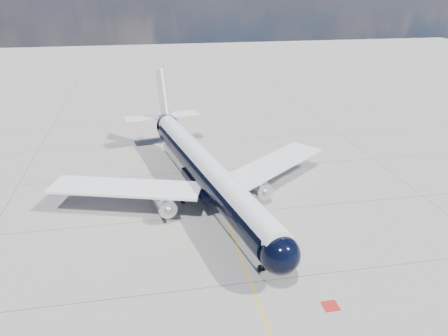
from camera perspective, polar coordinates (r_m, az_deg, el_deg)
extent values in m
plane|color=gray|center=(77.77, -2.68, 1.05)|extent=(320.00, 320.00, 0.00)
cube|color=#F0A50C|center=(73.20, -2.12, -0.40)|extent=(0.16, 160.00, 0.01)
cube|color=maroon|center=(45.96, 13.74, -17.11)|extent=(1.60, 1.60, 0.01)
cylinder|color=black|center=(61.26, -2.21, -0.68)|extent=(11.78, 40.65, 4.06)
sphere|color=black|center=(44.13, 7.35, -11.15)|extent=(4.77, 4.77, 4.06)
cone|color=black|center=(83.73, -8.04, 6.19)|extent=(5.42, 8.12, 4.06)
cylinder|color=silver|center=(60.86, -2.22, 0.19)|extent=(11.31, 42.57, 3.17)
cube|color=black|center=(43.65, 7.53, -10.65)|extent=(2.76, 1.75, 0.59)
cube|color=silver|center=(60.69, -12.75, -2.51)|extent=(21.19, 11.09, 0.34)
cube|color=silver|center=(67.19, 6.39, 0.51)|extent=(19.30, 17.08, 0.34)
cube|color=black|center=(61.88, -2.19, -1.95)|extent=(6.46, 11.35, 1.07)
cylinder|color=#B6B6BE|center=(58.61, -7.89, -4.43)|extent=(3.29, 5.29, 2.39)
cylinder|color=#B6B6BE|center=(62.84, 4.46, -2.29)|extent=(3.29, 5.29, 2.39)
sphere|color=gray|center=(56.68, -7.33, -5.42)|extent=(1.38, 1.38, 1.18)
sphere|color=gray|center=(61.05, 5.38, -3.13)|extent=(1.38, 1.38, 1.18)
cube|color=silver|center=(58.43, -7.99, -3.65)|extent=(0.89, 3.40, 1.18)
cube|color=silver|center=(62.68, 4.40, -1.55)|extent=(0.89, 3.40, 1.18)
cube|color=silver|center=(81.82, -8.16, 9.74)|extent=(1.64, 6.72, 9.11)
cube|color=silver|center=(83.49, -8.07, 6.75)|extent=(14.29, 6.02, 0.24)
cylinder|color=gray|center=(48.61, 5.02, -11.95)|extent=(0.23, 0.23, 2.24)
cylinder|color=black|center=(49.09, 4.75, -12.93)|extent=(0.33, 0.77, 0.75)
cylinder|color=black|center=(49.25, 5.21, -12.81)|extent=(0.33, 0.77, 0.75)
cylinder|color=gray|center=(63.01, -5.59, -3.13)|extent=(0.33, 0.33, 2.03)
cylinder|color=gray|center=(64.98, 0.20, -2.16)|extent=(0.33, 0.33, 2.03)
cylinder|color=black|center=(62.88, -5.41, -4.05)|extent=(0.70, 1.25, 1.18)
cylinder|color=black|center=(63.89, -5.71, -3.60)|extent=(0.70, 1.25, 1.18)
cylinder|color=black|center=(64.86, 0.39, -3.05)|extent=(0.70, 1.25, 1.18)
cylinder|color=black|center=(65.85, 0.01, -2.63)|extent=(0.70, 1.25, 1.18)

